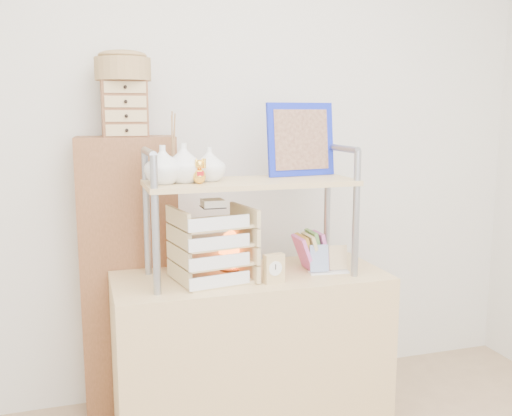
{
  "coord_description": "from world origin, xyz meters",
  "views": [
    {
      "loc": [
        -0.7,
        -1.13,
        1.46
      ],
      "look_at": [
        0.02,
        1.2,
        1.05
      ],
      "focal_mm": 40.0,
      "sensor_mm": 36.0,
      "label": 1
    }
  ],
  "objects": [
    {
      "name": "room_shell",
      "position": [
        0.0,
        0.39,
        1.69
      ],
      "size": [
        3.42,
        3.41,
        2.61
      ],
      "color": "silver",
      "rests_on": "ground"
    },
    {
      "name": "desk",
      "position": [
        0.0,
        1.2,
        0.38
      ],
      "size": [
        1.2,
        0.5,
        0.75
      ],
      "primitive_type": "cube",
      "color": "tan",
      "rests_on": "ground"
    },
    {
      "name": "cabinet",
      "position": [
        -0.49,
        1.57,
        0.68
      ],
      "size": [
        0.46,
        0.27,
        1.35
      ],
      "primitive_type": "cube",
      "rotation": [
        0.0,
        0.0,
        -0.07
      ],
      "color": "brown",
      "rests_on": "ground"
    },
    {
      "name": "hutch",
      "position": [
        -0.08,
        1.21,
        1.18
      ],
      "size": [
        0.9,
        0.34,
        0.75
      ],
      "color": "gray",
      "rests_on": "desk"
    },
    {
      "name": "letter_tray",
      "position": [
        -0.18,
        1.16,
        0.89
      ],
      "size": [
        0.33,
        0.32,
        0.35
      ],
      "color": "tan",
      "rests_on": "desk"
    },
    {
      "name": "salt_lamp",
      "position": [
        -0.07,
        1.27,
        0.85
      ],
      "size": [
        0.13,
        0.12,
        0.19
      ],
      "color": "brown",
      "rests_on": "desk"
    },
    {
      "name": "desk_clock",
      "position": [
        0.06,
        1.06,
        0.81
      ],
      "size": [
        0.09,
        0.05,
        0.12
      ],
      "color": "tan",
      "rests_on": "desk"
    },
    {
      "name": "postcard_stand",
      "position": [
        0.34,
        1.13,
        0.79
      ],
      "size": [
        0.19,
        0.07,
        0.13
      ],
      "color": "white",
      "rests_on": "desk"
    },
    {
      "name": "drawer_chest",
      "position": [
        -0.49,
        1.55,
        1.48
      ],
      "size": [
        0.2,
        0.16,
        0.25
      ],
      "color": "brown",
      "rests_on": "cabinet"
    },
    {
      "name": "woven_basket",
      "position": [
        -0.49,
        1.55,
        1.65
      ],
      "size": [
        0.25,
        0.25,
        0.1
      ],
      "primitive_type": "cylinder",
      "color": "olive",
      "rests_on": "drawer_chest"
    }
  ]
}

